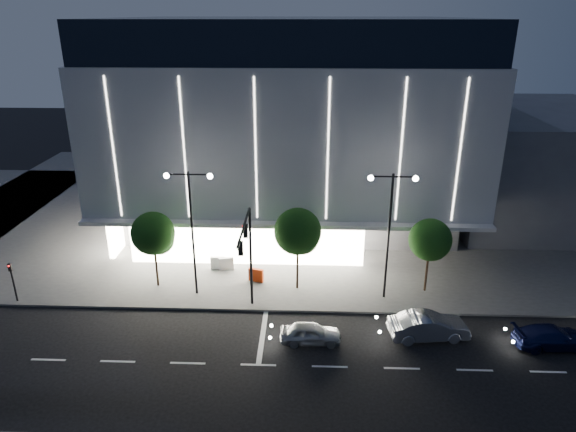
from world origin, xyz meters
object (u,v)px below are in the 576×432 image
at_px(car_lead, 311,333).
at_px(barrier_c, 256,275).
at_px(ped_signal_far, 12,278).
at_px(street_lamp_east, 390,219).
at_px(traffic_mast, 248,247).
at_px(car_second, 428,326).
at_px(street_lamp_west, 191,216).
at_px(tree_mid, 298,234).
at_px(barrier_d, 218,263).
at_px(car_third, 552,337).
at_px(tree_right, 430,242).
at_px(barrier_b, 226,264).
at_px(tree_left, 154,236).

height_order(car_lead, barrier_c, car_lead).
bearing_deg(ped_signal_far, street_lamp_east, 3.44).
height_order(traffic_mast, ped_signal_far, traffic_mast).
relative_size(ped_signal_far, car_second, 0.63).
bearing_deg(street_lamp_west, tree_mid, 8.26).
relative_size(street_lamp_west, barrier_d, 8.18).
xyz_separation_m(street_lamp_east, car_third, (9.11, -5.10, -5.31)).
bearing_deg(tree_right, barrier_d, 170.01).
height_order(street_lamp_east, car_second, street_lamp_east).
relative_size(tree_mid, tree_right, 1.12).
xyz_separation_m(ped_signal_far, barrier_d, (12.89, 5.19, -1.24)).
height_order(traffic_mast, barrier_d, traffic_mast).
distance_m(barrier_b, barrier_d, 0.67).
distance_m(tree_left, barrier_b, 6.20).
xyz_separation_m(street_lamp_east, car_second, (2.03, -4.49, -5.17)).
relative_size(tree_left, car_second, 1.20).
relative_size(traffic_mast, barrier_b, 6.43).
relative_size(traffic_mast, car_lead, 1.93).
bearing_deg(car_third, tree_right, 40.67).
height_order(street_lamp_west, barrier_b, street_lamp_west).
height_order(tree_right, barrier_c, tree_right).
height_order(barrier_c, barrier_d, same).
bearing_deg(car_lead, tree_mid, 6.64).
height_order(ped_signal_far, tree_left, tree_left).
bearing_deg(barrier_d, street_lamp_west, -106.66).
bearing_deg(street_lamp_east, car_lead, -134.16).
height_order(ped_signal_far, barrier_d, ped_signal_far).
height_order(car_second, barrier_d, car_second).
distance_m(car_lead, car_third, 14.19).
bearing_deg(tree_left, traffic_mast, -27.84).
xyz_separation_m(ped_signal_far, car_third, (34.11, -3.60, -1.24)).
distance_m(tree_right, barrier_b, 15.05).
xyz_separation_m(street_lamp_east, ped_signal_far, (-25.00, -1.50, -4.07)).
distance_m(tree_mid, car_second, 10.34).
height_order(tree_right, barrier_d, tree_right).
relative_size(street_lamp_east, car_second, 1.88).
bearing_deg(traffic_mast, barrier_d, 116.12).
height_order(street_lamp_west, car_lead, street_lamp_west).
bearing_deg(street_lamp_east, barrier_d, 163.08).
bearing_deg(car_second, street_lamp_west, 66.32).
bearing_deg(street_lamp_east, barrier_b, 162.69).
height_order(ped_signal_far, car_second, ped_signal_far).
bearing_deg(car_second, street_lamp_east, 17.24).
xyz_separation_m(tree_right, car_second, (-1.00, -5.51, -3.10)).
distance_m(tree_mid, tree_right, 9.01).
relative_size(tree_left, tree_mid, 0.93).
height_order(street_lamp_east, barrier_d, street_lamp_east).
bearing_deg(street_lamp_east, tree_left, 176.35).
height_order(tree_left, barrier_b, tree_left).
bearing_deg(tree_left, barrier_d, 34.63).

